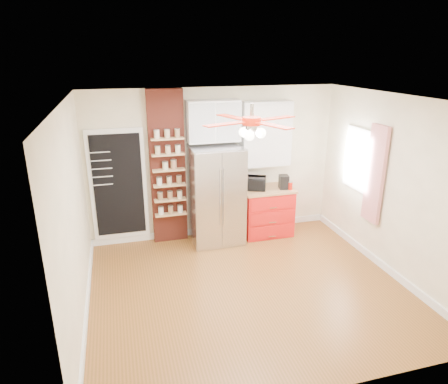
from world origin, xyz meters
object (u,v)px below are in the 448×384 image
object	(u,v)px
toaster_oven	(254,183)
pantry_jar_oats	(165,166)
fridge	(217,195)
red_cabinet	(266,211)
canister_left	(290,186)
coffee_maker	(284,182)
ceiling_fan	(252,121)

from	to	relation	value
toaster_oven	pantry_jar_oats	distance (m)	1.63
fridge	red_cabinet	world-z (taller)	fridge
canister_left	pantry_jar_oats	bearing A→B (deg)	173.06
canister_left	fridge	bearing A→B (deg)	174.91
coffee_maker	canister_left	size ratio (longest dim) A/B	1.74
fridge	red_cabinet	size ratio (longest dim) A/B	1.86
ceiling_fan	canister_left	xyz separation A→B (m)	(1.29, 1.51, -1.45)
fridge	canister_left	size ratio (longest dim) A/B	12.20
fridge	coffee_maker	size ratio (longest dim) A/B	7.00
toaster_oven	canister_left	distance (m)	0.65
toaster_oven	canister_left	size ratio (longest dim) A/B	2.93
fridge	coffee_maker	distance (m)	1.26
red_cabinet	ceiling_fan	distance (m)	2.75
ceiling_fan	toaster_oven	world-z (taller)	ceiling_fan
pantry_jar_oats	fridge	bearing A→B (deg)	-9.80
red_cabinet	ceiling_fan	xyz separation A→B (m)	(-0.92, -1.68, 1.97)
canister_left	toaster_oven	bearing A→B (deg)	163.07
fridge	toaster_oven	xyz separation A→B (m)	(0.72, 0.07, 0.14)
fridge	toaster_oven	size ratio (longest dim) A/B	4.16
red_cabinet	canister_left	size ratio (longest dim) A/B	6.56
fridge	coffee_maker	xyz separation A→B (m)	(1.25, -0.03, 0.15)
red_cabinet	pantry_jar_oats	world-z (taller)	pantry_jar_oats
red_cabinet	toaster_oven	bearing A→B (deg)	175.48
toaster_oven	ceiling_fan	bearing A→B (deg)	-88.64
toaster_oven	coffee_maker	size ratio (longest dim) A/B	1.68
red_cabinet	canister_left	bearing A→B (deg)	-24.60
canister_left	pantry_jar_oats	size ratio (longest dim) A/B	1.15
fridge	coffee_maker	bearing A→B (deg)	-1.56
red_cabinet	ceiling_fan	world-z (taller)	ceiling_fan
canister_left	coffee_maker	bearing A→B (deg)	135.69
coffee_maker	canister_left	distance (m)	0.13
fridge	toaster_oven	world-z (taller)	fridge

